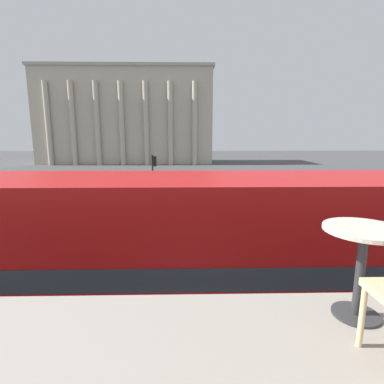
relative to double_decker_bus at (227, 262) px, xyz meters
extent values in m
cylinder|color=black|center=(4.27, 1.21, -1.83)|extent=(1.09, 0.22, 1.09)
cylinder|color=black|center=(-4.27, 1.21, -1.83)|extent=(1.09, 0.22, 1.09)
cylinder|color=black|center=(-4.27, -1.21, -1.83)|extent=(1.09, 0.22, 1.09)
cube|color=#B71414|center=(0.00, 0.00, -0.93)|extent=(11.34, 2.42, 1.80)
cube|color=#2D3842|center=(0.00, 0.00, 0.20)|extent=(11.11, 2.45, 0.45)
cube|color=#B71414|center=(0.00, 0.00, 1.15)|extent=(11.34, 2.42, 1.44)
cylinder|color=#2D2D30|center=(0.46, -3.96, 1.31)|extent=(0.36, 0.36, 0.02)
cylinder|color=#2D2D30|center=(0.46, -3.96, 1.66)|extent=(0.07, 0.07, 0.68)
cylinder|color=beige|center=(0.46, -3.96, 2.01)|extent=(0.60, 0.60, 0.03)
cylinder|color=#D1B789|center=(0.29, -4.31, 1.52)|extent=(0.04, 0.04, 0.44)
cube|color=#B2A893|center=(-11.82, 52.33, 5.96)|extent=(31.42, 10.03, 16.65)
cube|color=#A39984|center=(-11.82, 52.33, 14.53)|extent=(32.02, 10.63, 0.50)
cylinder|color=#B2A893|center=(-24.38, 46.87, 4.71)|extent=(0.90, 0.90, 14.16)
cylinder|color=#B2A893|center=(-20.19, 46.87, 4.71)|extent=(0.90, 0.90, 14.16)
cylinder|color=#B2A893|center=(-16.00, 46.87, 4.71)|extent=(0.90, 0.90, 14.16)
cylinder|color=#B2A893|center=(-11.82, 46.87, 4.71)|extent=(0.90, 0.90, 14.16)
cylinder|color=#B2A893|center=(-7.63, 46.87, 4.71)|extent=(0.90, 0.90, 14.16)
cylinder|color=#B2A893|center=(-3.44, 46.87, 4.71)|extent=(0.90, 0.90, 14.16)
cylinder|color=#B2A893|center=(0.75, 46.87, 4.71)|extent=(0.90, 0.90, 14.16)
cylinder|color=black|center=(1.89, 6.37, -0.55)|extent=(0.12, 0.12, 3.65)
cube|color=black|center=(2.07, 6.37, 0.83)|extent=(0.20, 0.24, 0.70)
sphere|color=green|center=(2.18, 6.37, 0.98)|extent=(0.14, 0.14, 0.14)
cylinder|color=black|center=(-3.19, 14.85, -0.49)|extent=(0.12, 0.12, 3.77)
cube|color=black|center=(-3.01, 14.85, 0.95)|extent=(0.20, 0.24, 0.70)
sphere|color=green|center=(-2.90, 14.85, 1.10)|extent=(0.14, 0.14, 0.14)
cylinder|color=#282B33|center=(8.40, 15.71, -1.95)|extent=(0.14, 0.14, 0.85)
cylinder|color=#282B33|center=(8.58, 15.71, -1.95)|extent=(0.14, 0.14, 0.85)
cylinder|color=yellow|center=(8.49, 15.71, -1.19)|extent=(0.32, 0.32, 0.67)
sphere|color=tan|center=(8.49, 15.71, -0.73)|extent=(0.23, 0.23, 0.23)
cylinder|color=#282B33|center=(0.76, 16.30, -1.97)|extent=(0.14, 0.14, 0.81)
cylinder|color=#282B33|center=(0.94, 16.30, -1.97)|extent=(0.14, 0.14, 0.81)
cylinder|color=slate|center=(0.85, 16.30, -1.24)|extent=(0.32, 0.32, 0.64)
sphere|color=tan|center=(0.85, 16.30, -0.82)|extent=(0.22, 0.22, 0.22)
camera|label=1|loc=(-0.90, -6.09, 2.71)|focal=28.00mm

